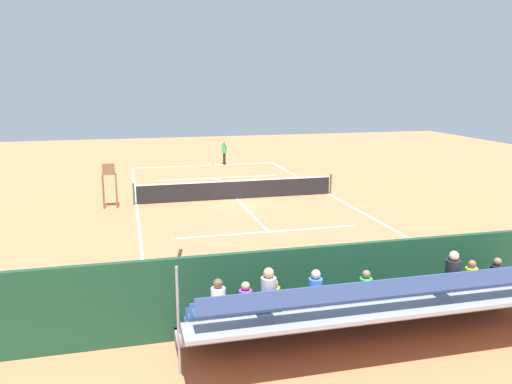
{
  "coord_description": "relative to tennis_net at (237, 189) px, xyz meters",
  "views": [
    {
      "loc": [
        5.33,
        25.22,
        5.92
      ],
      "look_at": [
        0.0,
        4.0,
        1.2
      ],
      "focal_mm": 36.41,
      "sensor_mm": 36.0,
      "label": 1
    }
  ],
  "objects": [
    {
      "name": "tennis_net",
      "position": [
        0.0,
        0.0,
        0.0
      ],
      "size": [
        10.3,
        0.1,
        1.07
      ],
      "color": "black",
      "rests_on": "ground"
    },
    {
      "name": "ground_plane",
      "position": [
        0.0,
        0.0,
        -0.5
      ],
      "size": [
        60.0,
        60.0,
        0.0
      ],
      "primitive_type": "plane",
      "color": "#CC7047"
    },
    {
      "name": "courtside_bench",
      "position": [
        -1.65,
        13.27,
        0.06
      ],
      "size": [
        1.8,
        0.4,
        0.93
      ],
      "color": "#234C2D",
      "rests_on": "ground"
    },
    {
      "name": "court_line_markings",
      "position": [
        0.0,
        -0.04,
        -0.5
      ],
      "size": [
        10.1,
        22.2,
        0.01
      ],
      "color": "white",
      "rests_on": "ground"
    },
    {
      "name": "tennis_player",
      "position": [
        -1.44,
        -11.09,
        0.51
      ],
      "size": [
        0.37,
        0.53,
        1.93
      ],
      "color": "black",
      "rests_on": "ground"
    },
    {
      "name": "tennis_ball_near",
      "position": [
        -1.38,
        -9.85,
        -0.47
      ],
      "size": [
        0.07,
        0.07,
        0.07
      ],
      "primitive_type": "sphere",
      "color": "#CCDB33",
      "rests_on": "ground"
    },
    {
      "name": "tennis_racket",
      "position": [
        -0.41,
        -11.19,
        -0.49
      ],
      "size": [
        0.58,
        0.4,
        0.03
      ],
      "color": "black",
      "rests_on": "ground"
    },
    {
      "name": "backdrop_wall",
      "position": [
        0.0,
        14.0,
        0.5
      ],
      "size": [
        18.0,
        0.16,
        2.0
      ],
      "primitive_type": "cube",
      "color": "#194228",
      "rests_on": "ground"
    },
    {
      "name": "equipment_bag",
      "position": [
        -0.22,
        13.4,
        -0.32
      ],
      "size": [
        0.9,
        0.36,
        0.36
      ],
      "primitive_type": "cube",
      "color": "black",
      "rests_on": "ground"
    },
    {
      "name": "line_judge",
      "position": [
        4.23,
        13.37,
        0.51
      ],
      "size": [
        0.39,
        0.54,
        1.93
      ],
      "color": "#232328",
      "rests_on": "ground"
    },
    {
      "name": "bleacher_stand",
      "position": [
        0.1,
        15.32,
        0.44
      ],
      "size": [
        9.06,
        2.4,
        2.48
      ],
      "color": "gray",
      "rests_on": "ground"
    },
    {
      "name": "tennis_ball_far",
      "position": [
        -0.94,
        -7.39,
        -0.47
      ],
      "size": [
        0.07,
        0.07,
        0.07
      ],
      "primitive_type": "sphere",
      "color": "#CCDB33",
      "rests_on": "ground"
    },
    {
      "name": "umpire_chair",
      "position": [
        6.2,
        0.3,
        0.81
      ],
      "size": [
        0.67,
        0.67,
        2.14
      ],
      "color": "brown",
      "rests_on": "ground"
    }
  ]
}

